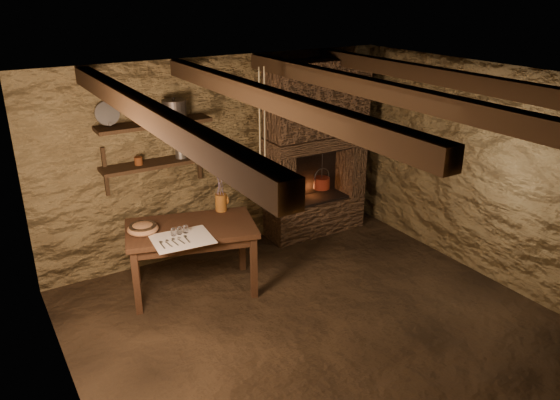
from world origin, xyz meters
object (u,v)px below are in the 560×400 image
stoneware_jug (221,194)px  wooden_bowl (143,229)px  iron_stockpot (174,110)px  red_pot (322,182)px  work_table (193,256)px

stoneware_jug → wooden_bowl: 0.97m
stoneware_jug → iron_stockpot: iron_stockpot is taller
stoneware_jug → red_pot: bearing=28.8°
red_pot → stoneware_jug: bearing=-168.6°
work_table → red_pot: red_pot is taller
wooden_bowl → work_table: bearing=-13.3°
wooden_bowl → red_pot: (2.57, 0.43, -0.10)m
stoneware_jug → wooden_bowl: bearing=-156.1°
work_table → stoneware_jug: (0.47, 0.22, 0.55)m
red_pot → work_table: bearing=-165.3°
work_table → stoneware_jug: size_ratio=3.32×
wooden_bowl → red_pot: size_ratio=0.60×
stoneware_jug → wooden_bowl: stoneware_jug is taller
work_table → iron_stockpot: (0.16, 0.67, 1.45)m
stoneware_jug → iron_stockpot: (-0.31, 0.45, 0.90)m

